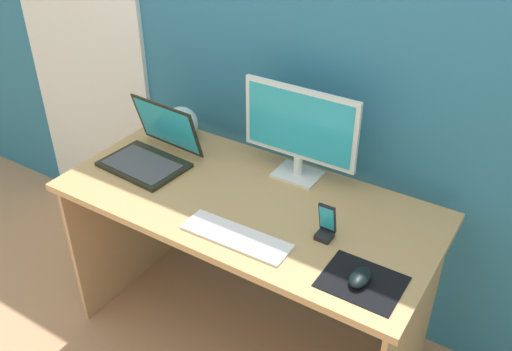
{
  "coord_description": "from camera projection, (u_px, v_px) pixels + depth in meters",
  "views": [
    {
      "loc": [
        0.95,
        -1.44,
        1.96
      ],
      "look_at": [
        0.05,
        -0.02,
        0.88
      ],
      "focal_mm": 39.11,
      "sensor_mm": 36.0,
      "label": 1
    }
  ],
  "objects": [
    {
      "name": "wall_back",
      "position": [
        306.0,
        38.0,
        2.13
      ],
      "size": [
        6.0,
        0.04,
        2.5
      ],
      "primitive_type": "cube",
      "color": "teal",
      "rests_on": "ground_plane"
    },
    {
      "name": "ground_plane",
      "position": [
        248.0,
        334.0,
        2.51
      ],
      "size": [
        8.0,
        8.0,
        0.0
      ],
      "primitive_type": "plane",
      "color": "tan"
    },
    {
      "name": "desk",
      "position": [
        247.0,
        231.0,
        2.19
      ],
      "size": [
        1.45,
        0.69,
        0.75
      ],
      "color": "tan",
      "rests_on": "ground_plane"
    },
    {
      "name": "mousepad",
      "position": [
        362.0,
        282.0,
        1.73
      ],
      "size": [
        0.25,
        0.2,
        0.0
      ],
      "primitive_type": "cube",
      "color": "black",
      "rests_on": "desk"
    },
    {
      "name": "monitor",
      "position": [
        300.0,
        130.0,
        2.13
      ],
      "size": [
        0.48,
        0.14,
        0.38
      ],
      "color": "silver",
      "rests_on": "desk"
    },
    {
      "name": "mouse",
      "position": [
        360.0,
        278.0,
        1.71
      ],
      "size": [
        0.06,
        0.1,
        0.04
      ],
      "primitive_type": "ellipsoid",
      "rotation": [
        0.0,
        0.0,
        -0.0
      ],
      "color": "black",
      "rests_on": "mousepad"
    },
    {
      "name": "door_left",
      "position": [
        82.0,
        42.0,
        2.8
      ],
      "size": [
        0.82,
        0.02,
        2.02
      ],
      "primitive_type": "cube",
      "color": "white",
      "rests_on": "ground_plane"
    },
    {
      "name": "keyboard_external",
      "position": [
        236.0,
        237.0,
        1.9
      ],
      "size": [
        0.39,
        0.13,
        0.01
      ],
      "primitive_type": "cube",
      "rotation": [
        0.0,
        0.0,
        0.02
      ],
      "color": "white",
      "rests_on": "desk"
    },
    {
      "name": "fishbowl",
      "position": [
        181.0,
        124.0,
        2.46
      ],
      "size": [
        0.15,
        0.15,
        0.15
      ],
      "primitive_type": "sphere",
      "color": "silver",
      "rests_on": "desk"
    },
    {
      "name": "laptop",
      "position": [
        152.0,
        151.0,
        2.3
      ],
      "size": [
        0.36,
        0.32,
        0.24
      ],
      "color": "black",
      "rests_on": "desk"
    },
    {
      "name": "phone_in_dock",
      "position": [
        326.0,
        226.0,
        1.88
      ],
      "size": [
        0.06,
        0.06,
        0.14
      ],
      "color": "black",
      "rests_on": "desk"
    }
  ]
}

